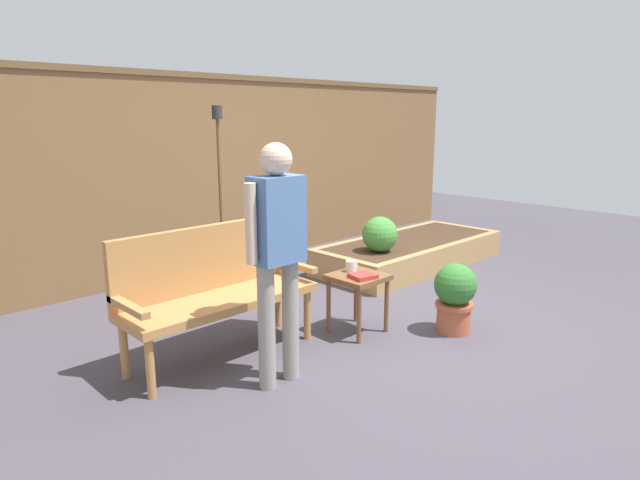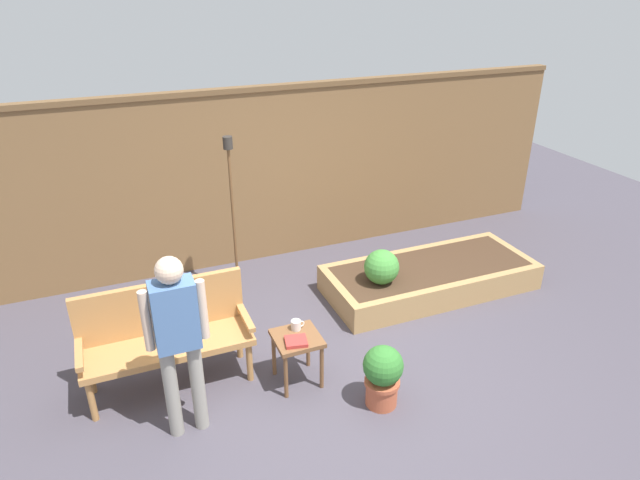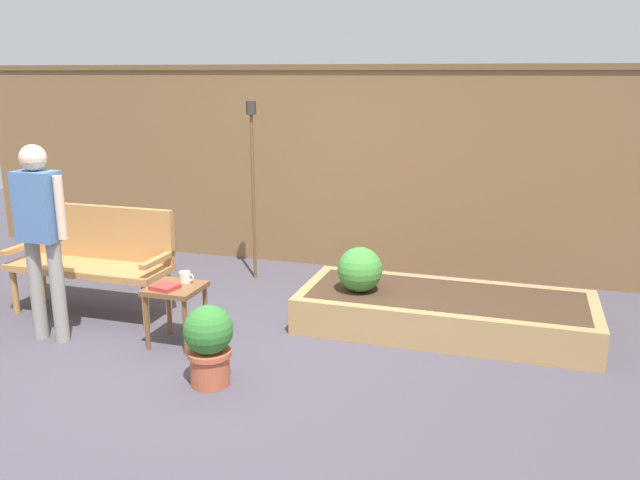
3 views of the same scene
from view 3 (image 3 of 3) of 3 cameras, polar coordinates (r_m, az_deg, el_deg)
The scene contains 11 objects.
ground_plane at distance 5.07m, azimuth -9.39°, elevation -9.98°, with size 14.00×14.00×0.00m, color #47424C.
fence_back at distance 7.10m, azimuth -0.29°, elevation 6.46°, with size 8.40×0.14×2.16m.
garden_bench at distance 6.07m, azimuth -19.11°, elevation -1.01°, with size 1.44×0.48×0.94m.
side_table at distance 5.19m, azimuth -12.51°, elevation -4.81°, with size 0.40×0.40×0.48m.
cup_on_table at distance 5.22m, azimuth -11.70°, elevation -3.19°, with size 0.12×0.09×0.09m.
book_on_table at distance 5.11m, azimuth -13.40°, elevation -4.00°, with size 0.18×0.17×0.03m, color #B2332D.
potted_boxwood at distance 4.52m, azimuth -9.69°, elevation -8.77°, with size 0.34×0.34×0.57m.
raised_planter_bed at distance 5.54m, azimuth 10.86°, elevation -6.21°, with size 2.40×1.00×0.30m.
shrub_near_bench at distance 5.44m, azimuth 3.50°, elevation -2.59°, with size 0.38×0.38×0.38m.
tiki_torch at distance 6.58m, azimuth -5.93°, elevation 6.95°, with size 0.10×0.10×1.81m.
person_by_bench at distance 5.45m, azimuth -23.25°, elevation 1.11°, with size 0.47×0.20×1.56m.
Camera 3 is at (2.14, -4.10, 2.08)m, focal length 36.61 mm.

